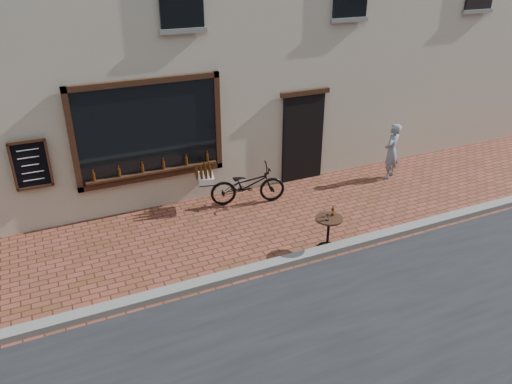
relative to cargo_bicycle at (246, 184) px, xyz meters
name	(u,v)px	position (x,y,z in m)	size (l,w,h in m)	color
ground	(302,266)	(-0.08, -2.81, -0.47)	(90.00, 90.00, 0.00)	brown
kerb	(297,258)	(-0.08, -2.61, -0.41)	(90.00, 0.25, 0.12)	slate
cargo_bicycle	(246,184)	(0.00, 0.00, 0.00)	(2.11, 1.00, 0.98)	black
bistro_table	(329,227)	(0.68, -2.46, 0.02)	(0.54, 0.54, 0.92)	black
pedestrian	(392,151)	(3.92, -0.23, 0.26)	(0.53, 0.35, 1.45)	gray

